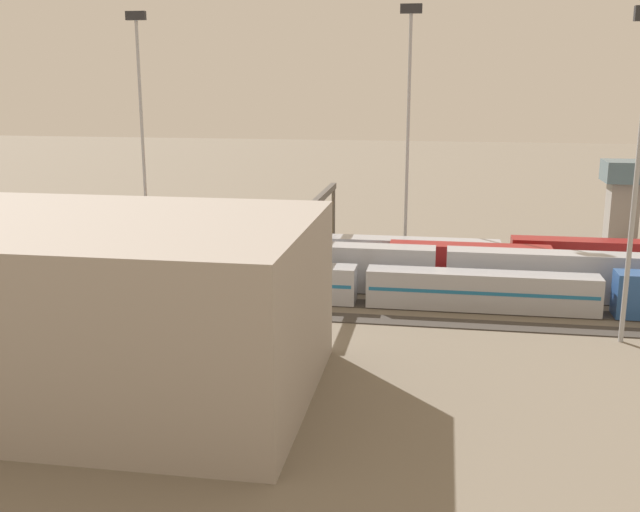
# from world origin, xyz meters

# --- Properties ---
(ground_plane) EXTENTS (400.00, 400.00, 0.00)m
(ground_plane) POSITION_xyz_m (0.00, 0.00, 0.00)
(ground_plane) COLOR #756B5B
(track_bed_0) EXTENTS (140.00, 2.80, 0.12)m
(track_bed_0) POSITION_xyz_m (0.00, -15.00, 0.06)
(track_bed_0) COLOR #4C443D
(track_bed_0) RESTS_ON ground_plane
(track_bed_1) EXTENTS (140.00, 2.80, 0.12)m
(track_bed_1) POSITION_xyz_m (0.00, -10.00, 0.06)
(track_bed_1) COLOR #3D3833
(track_bed_1) RESTS_ON ground_plane
(track_bed_2) EXTENTS (140.00, 2.80, 0.12)m
(track_bed_2) POSITION_xyz_m (0.00, -5.00, 0.06)
(track_bed_2) COLOR #4C443D
(track_bed_2) RESTS_ON ground_plane
(track_bed_3) EXTENTS (140.00, 2.80, 0.12)m
(track_bed_3) POSITION_xyz_m (0.00, 0.00, 0.06)
(track_bed_3) COLOR #4C443D
(track_bed_3) RESTS_ON ground_plane
(track_bed_4) EXTENTS (140.00, 2.80, 0.12)m
(track_bed_4) POSITION_xyz_m (0.00, 5.00, 0.06)
(track_bed_4) COLOR #3D3833
(track_bed_4) RESTS_ON ground_plane
(track_bed_5) EXTENTS (140.00, 2.80, 0.12)m
(track_bed_5) POSITION_xyz_m (0.00, 10.00, 0.06)
(track_bed_5) COLOR #3D3833
(track_bed_5) RESTS_ON ground_plane
(track_bed_6) EXTENTS (140.00, 2.80, 0.12)m
(track_bed_6) POSITION_xyz_m (0.00, 15.00, 0.06)
(track_bed_6) COLOR #3D3833
(track_bed_6) RESTS_ON ground_plane
(train_on_track_5) EXTENTS (66.40, 3.06, 4.40)m
(train_on_track_5) POSITION_xyz_m (-15.37, 10.00, 2.12)
(train_on_track_5) COLOR #285193
(train_on_track_5) RESTS_ON ground_plane
(train_on_track_1) EXTENTS (10.00, 3.00, 5.00)m
(train_on_track_1) POSITION_xyz_m (8.48, -10.00, 2.16)
(train_on_track_1) COLOR gold
(train_on_track_1) RESTS_ON ground_plane
(train_on_track_2) EXTENTS (90.60, 3.06, 4.40)m
(train_on_track_2) POSITION_xyz_m (5.36, -5.00, 2.06)
(train_on_track_2) COLOR maroon
(train_on_track_2) RESTS_ON ground_plane
(train_on_track_0) EXTENTS (10.00, 3.00, 5.00)m
(train_on_track_0) POSITION_xyz_m (17.19, -15.00, 2.16)
(train_on_track_0) COLOR #D85914
(train_on_track_0) RESTS_ON ground_plane
(train_on_track_3) EXTENTS (66.40, 3.00, 4.40)m
(train_on_track_3) POSITION_xyz_m (6.64, 0.00, 2.11)
(train_on_track_3) COLOR maroon
(train_on_track_3) RESTS_ON ground_plane
(train_on_track_4) EXTENTS (95.60, 3.00, 5.00)m
(train_on_track_4) POSITION_xyz_m (-13.47, 5.00, 2.62)
(train_on_track_4) COLOR #A8AAB2
(train_on_track_4) RESTS_ON ground_plane
(light_mast_0) EXTENTS (2.80, 0.70, 32.09)m
(light_mast_0) POSITION_xyz_m (-8.50, -17.01, 19.98)
(light_mast_0) COLOR #9EA0A5
(light_mast_0) RESTS_ON ground_plane
(light_mast_2) EXTENTS (2.80, 0.70, 31.78)m
(light_mast_2) POSITION_xyz_m (29.17, -17.88, 19.81)
(light_mast_2) COLOR #9EA0A5
(light_mast_2) RESTS_ON ground_plane
(signal_gantry) EXTENTS (0.70, 35.00, 8.80)m
(signal_gantry) POSITION_xyz_m (1.50, 0.00, 7.65)
(signal_gantry) COLOR #4C4742
(signal_gantry) RESTS_ON ground_plane
(maintenance_shed) EXTENTS (38.68, 21.71, 13.05)m
(maintenance_shed) POSITION_xyz_m (14.82, 35.08, 6.53)
(maintenance_shed) COLOR #9E9389
(maintenance_shed) RESTS_ON ground_plane
(control_tower) EXTENTS (6.00, 6.00, 11.46)m
(control_tower) POSITION_xyz_m (-38.85, -27.58, 6.77)
(control_tower) COLOR gray
(control_tower) RESTS_ON ground_plane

